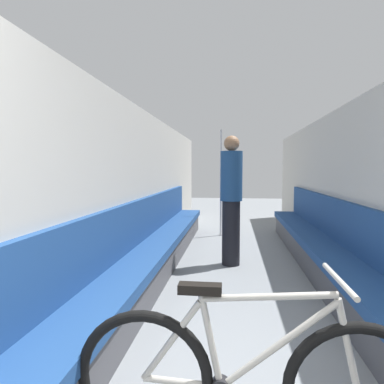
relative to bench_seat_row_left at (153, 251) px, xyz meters
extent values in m
cube|color=beige|center=(-0.25, 0.11, 0.76)|extent=(0.10, 10.82, 2.11)
cube|color=beige|center=(2.38, 0.11, 0.76)|extent=(0.10, 10.82, 2.11)
cube|color=#4C4C51|center=(0.03, 0.00, -0.14)|extent=(0.39, 6.50, 0.33)
cube|color=navy|center=(0.03, 0.00, 0.07)|extent=(0.46, 6.50, 0.10)
cube|color=navy|center=(-0.16, 0.00, 0.39)|extent=(0.07, 6.50, 0.53)
cube|color=#4C4C51|center=(2.09, 0.00, -0.14)|extent=(0.39, 6.50, 0.33)
cube|color=navy|center=(2.09, 0.00, 0.07)|extent=(0.46, 6.50, 0.10)
cube|color=navy|center=(2.29, 0.00, 0.39)|extent=(0.07, 6.50, 0.53)
torus|color=black|center=(0.57, -2.59, 0.03)|extent=(0.66, 0.05, 0.66)
cylinder|color=#B7B2A8|center=(0.76, -2.59, 0.02)|extent=(0.37, 0.03, 0.05)
cylinder|color=#B7B2A8|center=(0.71, -2.59, 0.22)|extent=(0.29, 0.03, 0.40)
cylinder|color=#B7B2A8|center=(0.89, -2.59, 0.25)|extent=(0.13, 0.03, 0.47)
cylinder|color=#B7B2A8|center=(1.20, -2.59, 0.23)|extent=(0.53, 0.03, 0.45)
cylinder|color=#B7B2A8|center=(1.15, -2.59, 0.46)|extent=(0.61, 0.03, 0.08)
cylinder|color=#B7B2A8|center=(1.50, -2.59, 0.25)|extent=(0.13, 0.03, 0.44)
cube|color=black|center=(0.84, -2.59, 0.48)|extent=(0.20, 0.07, 0.04)
cylinder|color=#B7B2A8|center=(1.45, -2.59, 0.55)|extent=(0.02, 0.46, 0.02)
cylinder|color=gray|center=(0.74, 2.64, -0.29)|extent=(0.08, 0.08, 0.01)
cylinder|color=silver|center=(0.74, 2.64, 0.75)|extent=(0.04, 0.04, 2.09)
cylinder|color=black|center=(0.96, 0.57, 0.15)|extent=(0.25, 0.25, 0.89)
cylinder|color=navy|center=(0.96, 0.57, 0.93)|extent=(0.30, 0.30, 0.68)
sphere|color=#936B4C|center=(0.96, 0.57, 1.37)|extent=(0.21, 0.21, 0.21)
camera|label=1|loc=(0.99, -4.12, 1.03)|focal=32.00mm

